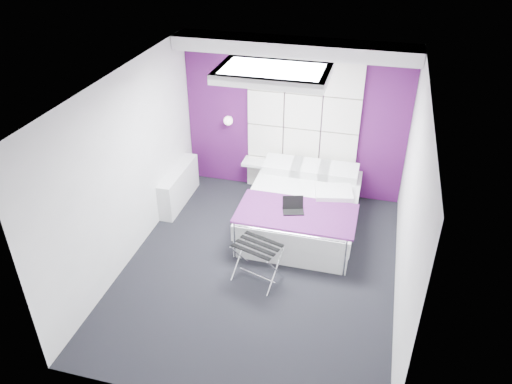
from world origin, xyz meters
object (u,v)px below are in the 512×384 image
at_px(bed, 302,209).
at_px(radiator, 179,186).
at_px(laptop, 294,207).
at_px(luggage_rack, 257,262).
at_px(wall_lamp, 229,120).
at_px(nightstand, 256,162).

bearing_deg(bed, radiator, 175.37).
relative_size(radiator, laptop, 4.13).
bearing_deg(bed, laptop, -96.06).
height_order(luggage_rack, laptop, laptop).
bearing_deg(luggage_rack, radiator, 156.33).
relative_size(wall_lamp, radiator, 0.12).
relative_size(bed, laptop, 6.93).
bearing_deg(bed, luggage_rack, -104.15).
distance_m(wall_lamp, radiator, 1.35).
bearing_deg(nightstand, laptop, -56.22).
relative_size(wall_lamp, luggage_rack, 0.26).
bearing_deg(laptop, nightstand, 107.22).
relative_size(radiator, nightstand, 2.79).
bearing_deg(radiator, luggage_rack, -41.55).
bearing_deg(laptop, wall_lamp, 118.12).
distance_m(wall_lamp, luggage_rack, 2.69).
xyz_separation_m(radiator, nightstand, (1.11, 0.72, 0.23)).
relative_size(wall_lamp, bed, 0.07).
height_order(wall_lamp, laptop, wall_lamp).
height_order(radiator, laptop, laptop).
distance_m(radiator, luggage_rack, 2.29).
distance_m(wall_lamp, nightstand, 0.84).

